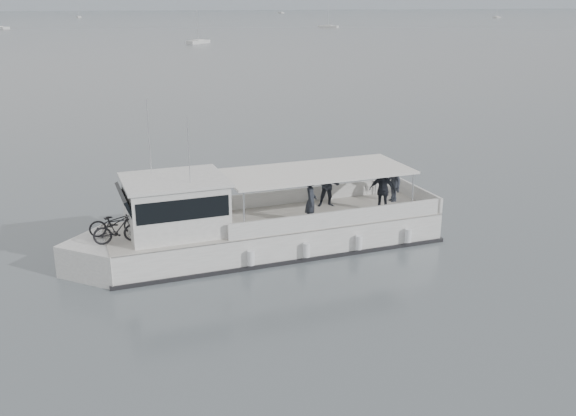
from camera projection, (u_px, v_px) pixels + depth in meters
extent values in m
plane|color=#545D63|center=(331.00, 229.00, 27.23)|extent=(1400.00, 1400.00, 0.00)
cube|color=white|center=(276.00, 236.00, 25.07)|extent=(13.10, 4.54, 1.39)
cube|color=white|center=(107.00, 259.00, 22.92)|extent=(3.47, 3.47, 1.39)
cube|color=beige|center=(276.00, 219.00, 24.86)|extent=(13.10, 4.54, 0.06)
cube|color=black|center=(276.00, 246.00, 25.21)|extent=(13.32, 4.69, 0.19)
cube|color=white|center=(306.00, 195.00, 26.87)|extent=(8.54, 0.86, 0.64)
cube|color=white|center=(339.00, 219.00, 23.94)|extent=(8.54, 0.86, 0.64)
cube|color=white|center=(418.00, 195.00, 26.89)|extent=(0.41, 3.42, 0.64)
cube|color=white|center=(176.00, 207.00, 23.26)|extent=(3.67, 3.18, 1.93)
cube|color=black|center=(129.00, 207.00, 22.66)|extent=(0.83, 2.72, 1.24)
cube|color=black|center=(175.00, 198.00, 23.16)|extent=(3.46, 3.20, 0.75)
cube|color=white|center=(174.00, 180.00, 22.95)|extent=(3.90, 3.41, 0.11)
cube|color=white|center=(317.00, 171.00, 24.88)|extent=(7.53, 3.84, 0.09)
cylinder|color=silver|center=(244.00, 214.00, 22.67)|extent=(0.07, 0.07, 1.77)
cylinder|color=silver|center=(222.00, 192.00, 25.34)|extent=(0.07, 0.07, 1.77)
cylinder|color=silver|center=(412.00, 195.00, 24.97)|extent=(0.07, 0.07, 1.77)
cylinder|color=silver|center=(376.00, 176.00, 27.64)|extent=(0.07, 0.07, 1.77)
cylinder|color=silver|center=(149.00, 138.00, 23.16)|extent=(0.03, 0.03, 2.78)
cylinder|color=silver|center=(189.00, 151.00, 22.06)|extent=(0.03, 0.03, 2.36)
cylinder|color=white|center=(251.00, 258.00, 22.84)|extent=(0.28, 0.28, 0.54)
cylinder|color=white|center=(307.00, 250.00, 23.56)|extent=(0.28, 0.28, 0.54)
cylinder|color=white|center=(359.00, 243.00, 24.28)|extent=(0.28, 0.28, 0.54)
cylinder|color=white|center=(408.00, 235.00, 25.00)|extent=(0.28, 0.28, 0.54)
imported|color=black|center=(115.00, 222.00, 23.08)|extent=(1.89, 0.80, 0.96)
imported|color=black|center=(118.00, 229.00, 22.31)|extent=(1.73, 0.62, 1.02)
imported|color=#272B34|center=(311.00, 201.00, 24.08)|extent=(0.64, 0.77, 1.80)
imported|color=#272B34|center=(329.00, 186.00, 26.10)|extent=(0.99, 0.84, 1.80)
imported|color=#272B34|center=(382.00, 191.00, 25.44)|extent=(1.12, 0.96, 1.80)
imported|color=#272B34|center=(393.00, 181.00, 26.75)|extent=(0.74, 1.20, 1.80)
cube|color=white|center=(79.00, 17.00, 321.87)|extent=(2.63, 5.49, 0.75)
cube|color=white|center=(79.00, 16.00, 321.77)|extent=(1.79, 2.08, 0.45)
cylinder|color=silver|center=(78.00, 10.00, 320.87)|extent=(0.08, 0.08, 5.79)
cube|color=white|center=(497.00, 17.00, 319.48)|extent=(3.68, 7.09, 0.75)
cube|color=white|center=(497.00, 17.00, 319.38)|extent=(2.40, 2.75, 0.45)
cylinder|color=silver|center=(497.00, 9.00, 318.22)|extent=(0.08, 0.08, 7.45)
cube|color=white|center=(328.00, 27.00, 213.67)|extent=(6.37, 5.91, 0.75)
cube|color=white|center=(329.00, 26.00, 213.57)|extent=(2.95, 2.91, 0.45)
cylinder|color=silver|center=(329.00, 14.00, 212.44)|extent=(0.08, 0.08, 7.26)
cube|color=white|center=(281.00, 13.00, 416.96)|extent=(2.69, 6.45, 0.75)
cube|color=white|center=(281.00, 12.00, 416.86)|extent=(1.99, 2.37, 0.45)
cube|color=white|center=(198.00, 42.00, 138.82)|extent=(5.67, 5.40, 0.75)
cube|color=white|center=(198.00, 41.00, 138.72)|extent=(2.66, 2.63, 0.45)
cylinder|color=silver|center=(197.00, 25.00, 137.71)|extent=(0.08, 0.08, 6.53)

